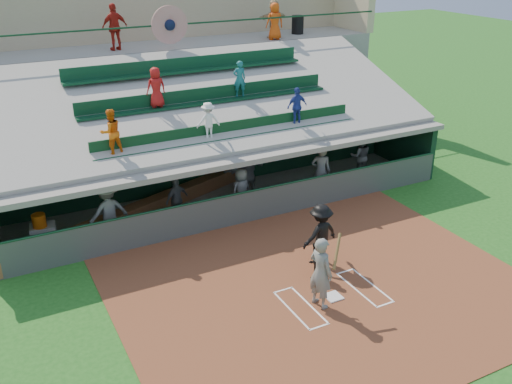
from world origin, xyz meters
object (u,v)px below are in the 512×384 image
home_plate (333,297)px  trash_bin (298,25)px  catcher (315,260)px  water_cooler (39,221)px  white_table (44,235)px  batter_at_plate (321,272)px

home_plate → trash_bin: (6.80, 13.39, 4.98)m
catcher → water_cooler: (-6.53, 5.32, 0.35)m
catcher → trash_bin: bearing=-139.2°
home_plate → water_cooler: bearing=135.2°
catcher → trash_bin: size_ratio=1.27×
white_table → water_cooler: bearing=-128.1°
home_plate → water_cooler: (-6.44, 6.40, 0.87)m
catcher → white_table: size_ratio=1.42×
home_plate → water_cooler: water_cooler is taller
batter_at_plate → white_table: 8.83m
white_table → catcher: bearing=-31.3°
batter_at_plate → catcher: bearing=62.8°
home_plate → trash_bin: size_ratio=0.51×
home_plate → white_table: 9.08m
batter_at_plate → white_table: bearing=131.6°
water_cooler → batter_at_plate: bearing=-47.7°
home_plate → catcher: size_ratio=0.40×
white_table → trash_bin: trash_bin is taller
catcher → white_table: (-6.46, 5.39, -0.18)m
batter_at_plate → water_cooler: bearing=132.3°
home_plate → catcher: (0.10, 1.08, 0.52)m
catcher → water_cooler: size_ratio=2.59×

